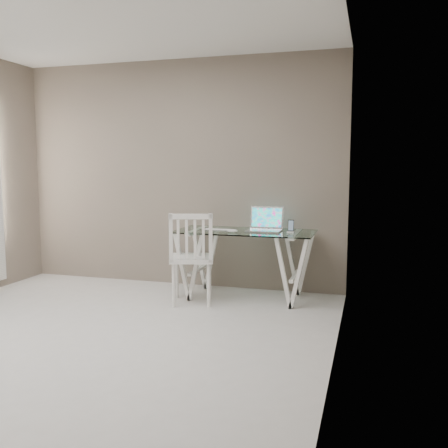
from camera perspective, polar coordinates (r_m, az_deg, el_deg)
The scene contains 7 objects.
room at distance 4.12m, azimuth -17.71°, elevation 10.05°, with size 4.50×4.52×2.71m.
desk at distance 5.48m, azimuth 2.40°, elevation -4.55°, with size 1.50×0.70×0.75m.
chair at distance 5.20m, azimuth -3.73°, elevation -3.45°, with size 0.56×0.56×0.97m.
laptop at distance 5.44m, azimuth 4.72°, elevation -0.12°, with size 0.37×0.31×0.25m.
keyboard at distance 5.48m, azimuth -0.79°, elevation -0.66°, with size 0.30×0.13×0.01m, color silver.
mouse at distance 5.28m, azimuth 0.98°, elevation -0.79°, with size 0.11×0.07×0.04m, color silver.
phone_dock at distance 5.31m, azimuth 7.64°, elevation -0.59°, with size 0.07×0.07×0.14m.
Camera 1 is at (2.23, -3.40, 1.45)m, focal length 40.00 mm.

